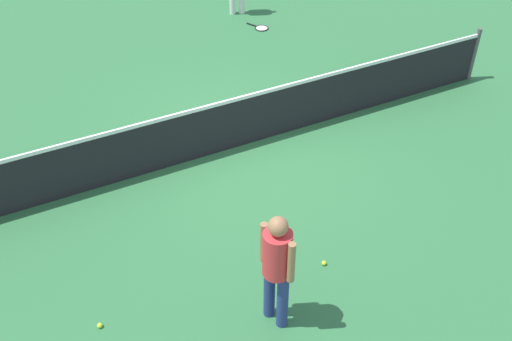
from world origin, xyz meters
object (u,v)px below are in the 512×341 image
Objects in this scene: tennis_ball_near_player at (324,263)px; tennis_racket_far_player at (261,28)px; player_near_side at (277,263)px; tennis_ball_midcourt at (100,325)px.

tennis_racket_far_player is at bearing 69.82° from tennis_ball_near_player.
player_near_side is 25.76× the size of tennis_ball_near_player.
player_near_side is 2.37m from tennis_ball_midcourt.
tennis_ball_near_player is 1.00× the size of tennis_ball_midcourt.
tennis_ball_midcourt is (-2.99, 0.35, 0.00)m from tennis_ball_near_player.
tennis_ball_midcourt is (-5.50, -6.47, 0.02)m from tennis_racket_far_player.
player_near_side is 2.85× the size of tennis_racket_far_player.
tennis_racket_far_player is 9.05× the size of tennis_ball_midcourt.
player_near_side reaches higher than tennis_ball_midcourt.
tennis_ball_near_player is at bearing -6.74° from tennis_ball_midcourt.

